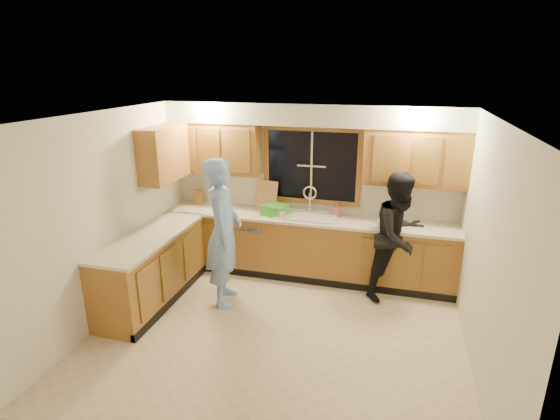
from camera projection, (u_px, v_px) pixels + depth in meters
The scene contains 26 objects.
floor at pixel (277, 334), 5.10m from camera, with size 4.20×4.20×0.00m, color beige.
ceiling at pixel (276, 116), 4.32m from camera, with size 4.20×4.20×0.00m, color silver.
wall_back at pixel (311, 189), 6.45m from camera, with size 4.20×4.20×0.00m, color white.
wall_left at pixel (108, 217), 5.23m from camera, with size 3.80×3.80×0.00m, color white.
wall_right at pixel (487, 255), 4.18m from camera, with size 3.80×3.80×0.00m, color white.
base_cabinets_back at pixel (306, 247), 6.43m from camera, with size 4.20×0.60×0.88m, color #A76E30.
base_cabinets_left at pixel (152, 269), 5.73m from camera, with size 0.60×1.90×0.88m, color #A76E30.
countertop_back at pixel (306, 218), 6.27m from camera, with size 4.20×0.63×0.04m, color beige.
countertop_left at pixel (150, 237), 5.58m from camera, with size 0.63×1.90×0.04m, color beige.
upper_cabinets_left at pixel (216, 148), 6.47m from camera, with size 1.35×0.33×0.75m, color #A76E30.
upper_cabinets_right at pixel (416, 158), 5.76m from camera, with size 1.35×0.33×0.75m, color #A76E30.
upper_cabinets_return at pixel (164, 154), 6.04m from camera, with size 0.33×0.90×0.75m, color #A76E30.
soffit at pixel (311, 114), 5.95m from camera, with size 4.20×0.35×0.30m, color silver.
window_frame at pixel (312, 166), 6.33m from camera, with size 1.44×0.03×1.14m.
sink at pixel (307, 220), 6.30m from camera, with size 0.86×0.52×0.57m.
dishwasher at pixel (251, 243), 6.64m from camera, with size 0.60×0.56×0.82m, color silver.
stove at pixel (127, 289), 5.20m from camera, with size 0.58×0.75×0.90m, color silver.
man at pixel (223, 233), 5.53m from camera, with size 0.70×0.46×1.93m, color #7EA9EE.
woman at pixel (399, 236), 5.70m from camera, with size 0.84×0.65×1.72m, color black.
knife_block at pixel (198, 197), 6.81m from camera, with size 0.13×0.10×0.23m, color olive.
cutting_board at pixel (267, 195), 6.53m from camera, with size 0.33×0.02×0.44m, color tan.
dish_crate at pixel (275, 210), 6.33m from camera, with size 0.33×0.31×0.15m, color green.
soap_bottle at pixel (337, 209), 6.29m from camera, with size 0.09×0.10×0.21m, color #E25676.
bowl at pixel (385, 222), 5.96m from camera, with size 0.21×0.21×0.05m, color silver.
can_left at pixel (280, 215), 6.15m from camera, with size 0.07×0.07×0.12m, color beige.
can_right at pixel (283, 214), 6.18m from camera, with size 0.06×0.06×0.11m, color beige.
Camera 1 is at (1.19, -4.23, 2.96)m, focal length 28.00 mm.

